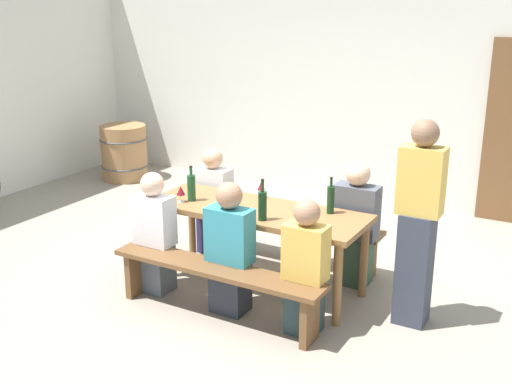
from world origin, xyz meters
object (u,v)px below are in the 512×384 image
object	(u,v)px
wine_glass_1	(261,186)
seated_guest_near_2	(305,269)
bench_near	(216,277)
wine_glass_0	(181,191)
wine_bottle_1	(331,199)
wine_bottle_0	(191,187)
bench_far	(289,228)
wine_barrel	(124,152)
seated_guest_far_0	(214,203)
seated_guest_near_1	(230,251)
seated_guest_near_0	(155,235)
wine_bottle_2	(262,205)
seated_guest_far_1	(355,226)
standing_host	(418,226)
tasting_table	(256,218)

from	to	relation	value
wine_glass_1	seated_guest_near_2	size ratio (longest dim) A/B	0.15
bench_near	wine_glass_0	world-z (taller)	wine_glass_0
wine_bottle_1	wine_bottle_0	bearing A→B (deg)	-166.29
bench_far	wine_barrel	bearing A→B (deg)	156.31
seated_guest_far_0	wine_barrel	bearing A→B (deg)	-122.10
seated_guest_near_1	seated_guest_far_0	bearing A→B (deg)	39.23
wine_glass_0	wine_bottle_0	bearing A→B (deg)	53.54
wine_bottle_0	wine_glass_0	size ratio (longest dim) A/B	2.15
wine_bottle_1	wine_barrel	bearing A→B (deg)	154.17
wine_bottle_1	seated_guest_far_0	bearing A→B (deg)	167.82
wine_bottle_0	seated_guest_near_1	xyz separation A→B (m)	(0.66, -0.41, -0.34)
seated_guest_near_0	seated_guest_near_2	size ratio (longest dim) A/B	1.00
wine_glass_1	wine_barrel	distance (m)	3.81
wine_glass_1	seated_guest_near_2	bearing A→B (deg)	-43.55
wine_bottle_0	wine_bottle_1	size ratio (longest dim) A/B	1.01
wine_bottle_2	seated_guest_near_2	xyz separation A→B (m)	(0.53, -0.27, -0.35)
bench_far	seated_guest_far_1	xyz separation A→B (m)	(0.74, -0.15, 0.20)
wine_bottle_0	seated_guest_near_2	size ratio (longest dim) A/B	0.30
wine_glass_0	seated_guest_near_1	bearing A→B (deg)	-24.40
wine_bottle_1	seated_guest_far_0	size ratio (longest dim) A/B	0.29
wine_glass_1	wine_bottle_0	bearing A→B (deg)	-143.10
bench_far	wine_bottle_1	bearing A→B (deg)	-36.27
seated_guest_near_2	standing_host	size ratio (longest dim) A/B	0.66
seated_guest_far_0	seated_guest_far_1	world-z (taller)	seated_guest_far_1
wine_bottle_1	standing_host	size ratio (longest dim) A/B	0.19
wine_bottle_0	seated_guest_far_0	distance (m)	0.72
tasting_table	wine_bottle_0	distance (m)	0.66
wine_glass_0	seated_guest_far_0	xyz separation A→B (m)	(-0.11, 0.68, -0.33)
wine_bottle_2	seated_guest_near_2	bearing A→B (deg)	-27.14
seated_guest_near_1	bench_near	bearing A→B (deg)	164.48
wine_glass_1	seated_guest_near_0	distance (m)	1.06
seated_guest_far_1	standing_host	size ratio (longest dim) A/B	0.69
wine_glass_1	seated_guest_near_2	world-z (taller)	seated_guest_near_2
wine_barrel	wine_glass_1	bearing A→B (deg)	-29.49
seated_guest_far_0	seated_guest_far_1	xyz separation A→B (m)	(1.52, 0.00, 0.03)
tasting_table	wine_bottle_0	xyz separation A→B (m)	(-0.62, -0.10, 0.21)
wine_bottle_2	seated_guest_near_1	xyz separation A→B (m)	(-0.15, -0.27, -0.34)
seated_guest_near_2	standing_host	world-z (taller)	standing_host
seated_guest_near_1	wine_bottle_0	bearing A→B (deg)	58.24
seated_guest_near_0	seated_guest_near_2	world-z (taller)	seated_guest_near_0
bench_far	wine_bottle_0	size ratio (longest dim) A/B	5.77
wine_bottle_1	standing_host	xyz separation A→B (m)	(0.79, -0.14, -0.06)
seated_guest_near_0	bench_far	bearing A→B (deg)	-32.28
bench_near	wine_barrel	world-z (taller)	wine_barrel
tasting_table	seated_guest_far_1	xyz separation A→B (m)	(0.74, 0.51, -0.11)
bench_far	seated_guest_far_0	size ratio (longest dim) A/B	1.72
standing_host	wine_barrel	distance (m)	5.26
seated_guest_near_0	seated_guest_far_0	distance (m)	1.01
tasting_table	seated_guest_far_1	size ratio (longest dim) A/B	1.71
wine_glass_0	seated_guest_near_2	size ratio (longest dim) A/B	0.14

